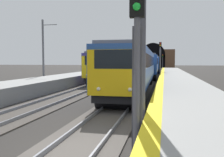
{
  "coord_description": "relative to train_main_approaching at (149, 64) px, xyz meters",
  "views": [
    {
      "loc": [
        -6.54,
        -2.61,
        2.72
      ],
      "look_at": [
        10.63,
        1.15,
        1.46
      ],
      "focal_mm": 38.58,
      "sensor_mm": 36.0,
      "label": 1
    }
  ],
  "objects": [
    {
      "name": "ground_plane",
      "position": [
        -34.58,
        0.0,
        -2.2
      ],
      "size": [
        320.0,
        320.0,
        0.0
      ],
      "primitive_type": "plane",
      "color": "#282623"
    },
    {
      "name": "platform_right",
      "position": [
        -34.58,
        -3.9,
        -1.65
      ],
      "size": [
        112.0,
        3.7,
        1.09
      ],
      "primitive_type": "cube",
      "color": "gray",
      "rests_on": "ground_plane"
    },
    {
      "name": "platform_right_edge_strip",
      "position": [
        -34.58,
        -2.3,
        -1.1
      ],
      "size": [
        112.0,
        0.5,
        0.01
      ],
      "primitive_type": "cube",
      "color": "yellow",
      "rests_on": "platform_right"
    },
    {
      "name": "track_main_line",
      "position": [
        -34.58,
        0.0,
        -2.15
      ],
      "size": [
        160.0,
        2.77,
        0.21
      ],
      "color": "#4C4742",
      "rests_on": "ground_plane"
    },
    {
      "name": "train_main_approaching",
      "position": [
        0.0,
        0.0,
        0.0
      ],
      "size": [
        59.2,
        3.25,
        3.8
      ],
      "rotation": [
        0.0,
        0.0,
        3.16
      ],
      "color": "#264C99",
      "rests_on": "ground_plane"
    },
    {
      "name": "train_adjacent_platform",
      "position": [
        13.54,
        4.66,
        -0.01
      ],
      "size": [
        60.84,
        2.84,
        4.7
      ],
      "rotation": [
        0.0,
        0.0,
        3.14
      ],
      "color": "navy",
      "rests_on": "ground_plane"
    },
    {
      "name": "railway_signal_near",
      "position": [
        -34.86,
        -1.9,
        0.78
      ],
      "size": [
        0.39,
        0.38,
        4.89
      ],
      "rotation": [
        0.0,
        0.0,
        3.14
      ],
      "color": "#4C4C54",
      "rests_on": "ground_plane"
    },
    {
      "name": "railway_signal_mid",
      "position": [
        -3.09,
        -1.9,
        1.1
      ],
      "size": [
        0.39,
        0.38,
        5.67
      ],
      "rotation": [
        0.0,
        0.0,
        3.14
      ],
      "color": "#4C4C54",
      "rests_on": "ground_plane"
    },
    {
      "name": "railway_signal_far",
      "position": [
        40.64,
        -1.9,
        0.93
      ],
      "size": [
        0.39,
        0.38,
        5.15
      ],
      "rotation": [
        0.0,
        0.0,
        3.14
      ],
      "color": "#38383D",
      "rests_on": "ground_plane"
    },
    {
      "name": "tunnel_portal",
      "position": [
        64.24,
        2.33,
        1.7
      ],
      "size": [
        3.06,
        18.16,
        10.5
      ],
      "color": "brown",
      "rests_on": "ground_plane"
    },
    {
      "name": "catenary_mast_near",
      "position": [
        -16.18,
        10.78,
        1.58
      ],
      "size": [
        0.22,
        1.84,
        7.36
      ],
      "color": "#595B60",
      "rests_on": "ground_plane"
    }
  ]
}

